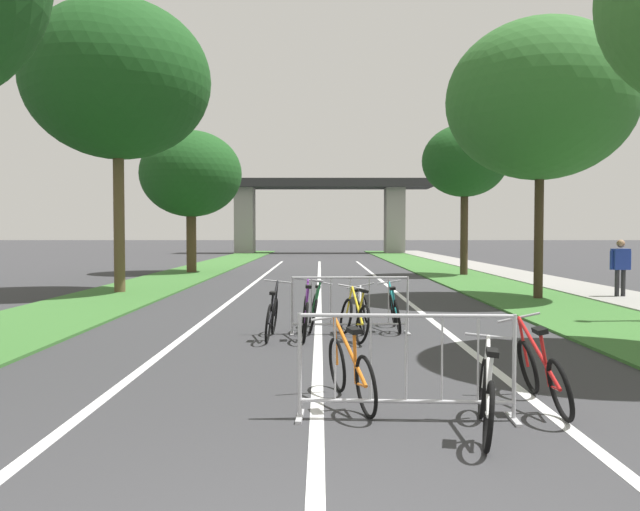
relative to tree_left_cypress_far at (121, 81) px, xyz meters
The scene contains 23 objects.
grass_verge_left 12.05m from the tree_left_cypress_far, 88.78° to the left, with size 3.00×64.96×0.05m, color #386B2D.
grass_verge_right 16.90m from the tree_left_cypress_far, 40.79° to the left, with size 3.00×64.96×0.05m, color #386B2D.
sidewalk_path_right 18.82m from the tree_left_cypress_far, 35.25° to the left, with size 2.23×64.96×0.08m, color gray.
lane_stripe_center 9.12m from the tree_left_cypress_far, 22.01° to the left, with size 0.14×37.58×0.01m, color silver.
lane_stripe_right_lane 10.84m from the tree_left_cypress_far, 16.18° to the left, with size 0.14×37.58×0.01m, color silver.
lane_stripe_left_lane 7.76m from the tree_left_cypress_far, 33.69° to the left, with size 0.14×37.58×0.01m, color silver.
overpass_bridge 37.86m from the tree_left_cypress_far, 80.82° to the left, with size 19.65×3.97×6.52m.
tree_left_cypress_far is the anchor object (origin of this frame).
tree_left_oak_mid 9.81m from the tree_left_cypress_far, 88.61° to the left, with size 4.57×4.57×6.44m.
tree_right_maple_mid 12.22m from the tree_left_cypress_far, ahead, with size 5.07×5.07×7.59m.
tree_right_pine_far 14.61m from the tree_left_cypress_far, 32.87° to the left, with size 3.61×3.61×6.42m.
crowd_barrier_nearest 15.85m from the tree_left_cypress_far, 61.97° to the right, with size 2.18×0.54×1.05m.
crowd_barrier_second 11.73m from the tree_left_cypress_far, 49.39° to the right, with size 2.18×0.51×1.05m.
bicycle_orange_0 15.22m from the tree_left_cypress_far, 62.79° to the right, with size 0.68×1.68×0.91m.
bicycle_teal_1 12.00m from the tree_left_cypress_far, 43.77° to the right, with size 0.46×1.65×0.92m.
bicycle_silver_2 11.69m from the tree_left_cypress_far, 46.66° to the right, with size 0.54×1.59×0.87m.
bicycle_red_3 16.26m from the tree_left_cypress_far, 56.13° to the right, with size 0.48×1.73×0.95m.
bicycle_purple_4 11.65m from the tree_left_cypress_far, 54.42° to the right, with size 0.56×1.73×1.03m.
bicycle_green_5 11.08m from the tree_left_cypress_far, 50.30° to the right, with size 0.47×1.68×1.00m.
bicycle_white_6 16.58m from the tree_left_cypress_far, 60.55° to the right, with size 0.57×1.61×0.86m.
bicycle_black_7 11.44m from the tree_left_cypress_far, 57.49° to the right, with size 0.50×1.63×1.00m.
bicycle_yellow_8 12.20m from the tree_left_cypress_far, 51.10° to the right, with size 0.54×1.71×0.93m.
pedestrian_pushing_bike 15.45m from the tree_left_cypress_far, ahead, with size 0.60×0.29×1.65m.
Camera 1 is at (0.03, -2.86, 1.85)m, focal length 35.75 mm.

